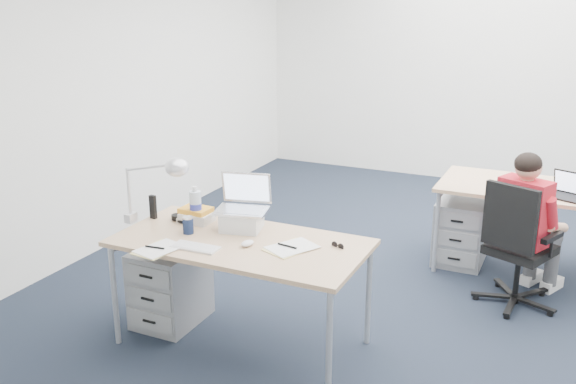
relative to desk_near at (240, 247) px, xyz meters
The scene contains 23 objects.
floor 1.64m from the desk_near, 45.95° to the left, with size 7.00×7.00×0.00m, color black.
room 1.81m from the desk_near, 45.95° to the left, with size 6.02×7.02×2.80m.
desk_near is the anchor object (origin of this frame).
desk_far 2.62m from the desk_near, 51.00° to the left, with size 1.60×0.80×0.73m.
office_chair 2.10m from the desk_near, 40.70° to the left, with size 0.79×0.79×0.96m.
seated_person 2.21m from the desk_near, 42.82° to the left, with size 0.53×0.69×1.15m.
drawer_pedestal_near 0.73m from the desk_near, behind, with size 0.40×0.50×0.55m, color gray.
drawer_pedestal_far 2.29m from the desk_near, 62.33° to the left, with size 0.40×0.50×0.55m, color gray.
silver_laptop 0.30m from the desk_near, 116.01° to the left, with size 0.34×0.26×0.36m, color silver, non-canonical shape.
wireless_keyboard 0.30m from the desk_near, 129.45° to the right, with size 0.30×0.12×0.01m, color white.
computer_mouse 0.12m from the desk_near, 35.66° to the right, with size 0.06×0.10×0.03m, color white.
headphones 0.54m from the desk_near, 159.73° to the left, with size 0.25×0.20×0.04m, color black, non-canonical shape.
can_koozie 0.38m from the desk_near, behind, with size 0.07×0.07×0.11m, color #152244.
water_bottle 0.49m from the desk_near, 159.89° to the left, with size 0.08×0.08×0.26m, color silver.
bear_figurine 0.28m from the desk_near, 129.67° to the left, with size 0.07×0.05×0.13m, color #23721E, non-canonical shape.
book_stack 0.49m from the desk_near, 157.80° to the left, with size 0.22×0.16×0.10m, color silver.
cordless_phone 0.77m from the desk_near, behind, with size 0.04×0.03×0.17m, color black.
papers_left 0.52m from the desk_near, 137.58° to the right, with size 0.19×0.28×0.01m, color #E7D785.
papers_right 0.35m from the desk_near, ahead, with size 0.21×0.29×0.01m, color #E7D785.
sunglasses 0.62m from the desk_near, 14.55° to the left, with size 0.09×0.04×0.02m, color black, non-canonical shape.
desk_lamp 0.76m from the desk_near, behind, with size 0.45×0.17×0.52m, color silver, non-canonical shape.
dark_laptop 2.58m from the desk_near, 45.03° to the left, with size 0.28×0.27×0.20m, color black, non-canonical shape.
far_papers 2.54m from the desk_near, 55.13° to the left, with size 0.22×0.31×0.01m, color white.
Camera 1 is at (0.84, -4.37, 2.23)m, focal length 40.00 mm.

